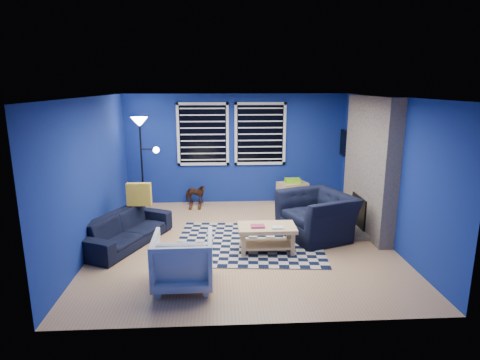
% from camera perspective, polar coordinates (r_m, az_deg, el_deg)
% --- Properties ---
extents(floor, '(5.00, 5.00, 0.00)m').
position_cam_1_polar(floor, '(7.13, 0.42, -8.75)').
color(floor, tan).
rests_on(floor, ground).
extents(ceiling, '(5.00, 5.00, 0.00)m').
position_cam_1_polar(ceiling, '(6.61, 0.45, 11.75)').
color(ceiling, white).
rests_on(ceiling, wall_back).
extents(wall_back, '(5.00, 0.00, 5.00)m').
position_cam_1_polar(wall_back, '(9.22, -0.57, 4.41)').
color(wall_back, navy).
rests_on(wall_back, floor).
extents(wall_left, '(0.00, 5.00, 5.00)m').
position_cam_1_polar(wall_left, '(7.06, -20.26, 0.79)').
color(wall_left, navy).
rests_on(wall_left, floor).
extents(wall_right, '(0.00, 5.00, 5.00)m').
position_cam_1_polar(wall_right, '(7.36, 20.26, 1.27)').
color(wall_right, navy).
rests_on(wall_right, floor).
extents(fireplace, '(0.65, 2.00, 2.50)m').
position_cam_1_polar(fireplace, '(7.77, 17.84, 1.66)').
color(fireplace, gray).
rests_on(fireplace, floor).
extents(window_left, '(1.17, 0.06, 1.42)m').
position_cam_1_polar(window_left, '(9.13, -5.30, 6.49)').
color(window_left, black).
rests_on(window_left, wall_back).
extents(window_right, '(1.17, 0.06, 1.42)m').
position_cam_1_polar(window_right, '(9.17, 2.90, 6.56)').
color(window_right, black).
rests_on(window_right, wall_back).
extents(tv, '(0.07, 1.00, 0.58)m').
position_cam_1_polar(tv, '(9.15, 15.13, 4.84)').
color(tv, black).
rests_on(tv, wall_right).
extents(rug, '(2.66, 2.21, 0.02)m').
position_cam_1_polar(rug, '(7.06, 1.24, -8.93)').
color(rug, black).
rests_on(rug, floor).
extents(sofa, '(1.98, 1.43, 0.54)m').
position_cam_1_polar(sofa, '(7.21, -15.89, -6.75)').
color(sofa, black).
rests_on(sofa, floor).
extents(armchair_big, '(1.53, 1.45, 0.80)m').
position_cam_1_polar(armchair_big, '(7.36, 10.84, -4.98)').
color(armchair_big, black).
rests_on(armchair_big, floor).
extents(armchair_bent, '(0.80, 0.83, 0.75)m').
position_cam_1_polar(armchair_bent, '(5.59, -8.10, -11.23)').
color(armchair_bent, gray).
rests_on(armchair_bent, floor).
extents(rocking_horse, '(0.41, 0.57, 0.44)m').
position_cam_1_polar(rocking_horse, '(9.10, -6.39, -1.97)').
color(rocking_horse, '#492317').
rests_on(rocking_horse, floor).
extents(coffee_table, '(0.94, 0.55, 0.47)m').
position_cam_1_polar(coffee_table, '(6.63, 3.82, -7.53)').
color(coffee_table, '#DFB97D').
rests_on(coffee_table, rug).
extents(cabinet, '(0.73, 0.60, 0.62)m').
position_cam_1_polar(cabinet, '(9.24, 7.45, -1.88)').
color(cabinet, '#DFB97D').
rests_on(cabinet, floor).
extents(floor_lamp, '(0.56, 0.34, 2.04)m').
position_cam_1_polar(floor_lamp, '(8.58, -13.87, 6.22)').
color(floor_lamp, black).
rests_on(floor_lamp, floor).
extents(throw_pillow, '(0.44, 0.14, 0.41)m').
position_cam_1_polar(throw_pillow, '(7.53, -14.17, -1.98)').
color(throw_pillow, gold).
rests_on(throw_pillow, sofa).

